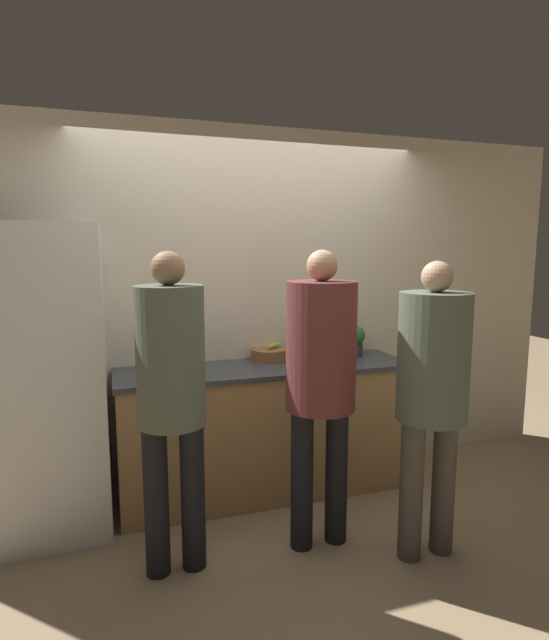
{
  "coord_description": "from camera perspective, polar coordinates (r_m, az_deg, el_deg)",
  "views": [
    {
      "loc": [
        -1.0,
        -2.92,
        1.73
      ],
      "look_at": [
        0.0,
        0.14,
        1.27
      ],
      "focal_mm": 28.0,
      "sensor_mm": 36.0,
      "label": 1
    }
  ],
  "objects": [
    {
      "name": "ground_plane",
      "position": [
        3.54,
        0.74,
        -21.15
      ],
      "size": [
        14.0,
        14.0,
        0.0
      ],
      "primitive_type": "plane",
      "color": "#9E8460"
    },
    {
      "name": "wall_back",
      "position": [
        3.72,
        -2.38,
        1.46
      ],
      "size": [
        5.2,
        0.06,
        2.6
      ],
      "color": "beige",
      "rests_on": "ground_plane"
    },
    {
      "name": "counter",
      "position": [
        3.64,
        -1.03,
        -12.27
      ],
      "size": [
        2.05,
        0.62,
        0.92
      ],
      "color": "tan",
      "rests_on": "ground_plane"
    },
    {
      "name": "refrigerator",
      "position": [
        3.33,
        -24.89,
        -6.41
      ],
      "size": [
        0.72,
        0.69,
        1.88
      ],
      "color": "white",
      "rests_on": "ground_plane"
    },
    {
      "name": "person_left",
      "position": [
        2.65,
        -11.69,
        -7.39
      ],
      "size": [
        0.35,
        0.35,
        1.72
      ],
      "color": "black",
      "rests_on": "ground_plane"
    },
    {
      "name": "person_center",
      "position": [
        2.84,
        5.31,
        -5.57
      ],
      "size": [
        0.4,
        0.4,
        1.73
      ],
      "color": "black",
      "rests_on": "ground_plane"
    },
    {
      "name": "person_right",
      "position": [
        2.87,
        17.59,
        -6.67
      ],
      "size": [
        0.38,
        0.38,
        1.67
      ],
      "color": "#4C4742",
      "rests_on": "ground_plane"
    },
    {
      "name": "fruit_bowl",
      "position": [
        3.67,
        -0.57,
        -3.91
      ],
      "size": [
        0.27,
        0.27,
        0.12
      ],
      "color": "brown",
      "rests_on": "counter"
    },
    {
      "name": "utensil_crock",
      "position": [
        3.45,
        -12.6,
        -4.57
      ],
      "size": [
        0.11,
        0.11,
        0.25
      ],
      "color": "#3D424C",
      "rests_on": "counter"
    },
    {
      "name": "bottle_dark",
      "position": [
        3.53,
        5.18,
        -3.5
      ],
      "size": [
        0.07,
        0.07,
        0.25
      ],
      "color": "#333338",
      "rests_on": "counter"
    },
    {
      "name": "bottle_amber",
      "position": [
        3.42,
        -8.99,
        -4.69
      ],
      "size": [
        0.07,
        0.07,
        0.14
      ],
      "color": "brown",
      "rests_on": "counter"
    },
    {
      "name": "cup_blue",
      "position": [
        3.79,
        6.58,
        -3.63
      ],
      "size": [
        0.09,
        0.09,
        0.08
      ],
      "color": "#335184",
      "rests_on": "counter"
    },
    {
      "name": "potted_plant",
      "position": [
        3.83,
        9.2,
        -2.23
      ],
      "size": [
        0.15,
        0.15,
        0.23
      ],
      "color": "#3D3D42",
      "rests_on": "counter"
    }
  ]
}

